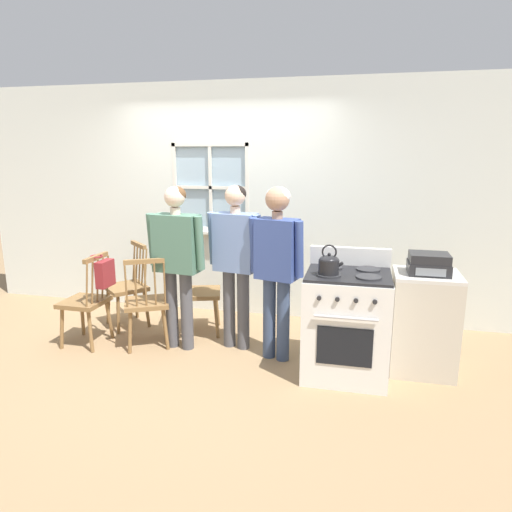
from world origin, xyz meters
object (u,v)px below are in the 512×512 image
(person_teen_center, at_px, (236,252))
(kettle, at_px, (329,264))
(stove, at_px, (346,323))
(stereo, at_px, (429,264))
(chair_near_wall, at_px, (146,304))
(potted_plant, at_px, (197,226))
(handbag, at_px, (105,273))
(chair_by_window, at_px, (86,302))
(side_counter, at_px, (423,323))
(chair_center_cluster, at_px, (128,288))
(person_elderly_left, at_px, (177,252))
(person_adult_right, at_px, (277,256))
(chair_near_stove, at_px, (199,293))

(person_teen_center, relative_size, kettle, 6.54)
(stove, xyz_separation_m, stereo, (0.66, 0.21, 0.51))
(chair_near_wall, height_order, potted_plant, potted_plant)
(kettle, bearing_deg, chair_near_wall, 170.61)
(handbag, bearing_deg, potted_plant, 66.73)
(person_teen_center, bearing_deg, chair_by_window, -159.50)
(stove, distance_m, side_counter, 0.70)
(chair_center_cluster, height_order, side_counter, chair_center_cluster)
(stove, bearing_deg, handbag, 178.33)
(chair_center_cluster, xyz_separation_m, person_elderly_left, (0.79, -0.43, 0.53))
(person_adult_right, bearing_deg, stereo, 15.92)
(chair_by_window, bearing_deg, chair_center_cluster, 165.27)
(person_teen_center, bearing_deg, chair_near_wall, -158.64)
(handbag, bearing_deg, side_counter, 3.05)
(stove, bearing_deg, side_counter, 19.06)
(person_elderly_left, height_order, stove, person_elderly_left)
(chair_by_window, xyz_separation_m, person_elderly_left, (0.94, 0.13, 0.53))
(chair_by_window, relative_size, kettle, 3.78)
(chair_by_window, distance_m, chair_near_stove, 1.14)
(person_elderly_left, distance_m, handbag, 0.75)
(kettle, height_order, potted_plant, potted_plant)
(chair_near_stove, bearing_deg, person_elderly_left, 155.11)
(kettle, distance_m, potted_plant, 2.17)
(stove, bearing_deg, potted_plant, 145.21)
(person_teen_center, bearing_deg, handbag, -157.50)
(person_adult_right, bearing_deg, stove, -0.43)
(chair_by_window, height_order, person_adult_right, person_adult_right)
(person_adult_right, distance_m, kettle, 0.58)
(person_adult_right, bearing_deg, kettle, -17.40)
(handbag, bearing_deg, person_teen_center, 12.09)
(person_elderly_left, xyz_separation_m, potted_plant, (-0.19, 1.07, 0.09))
(handbag, bearing_deg, person_adult_right, 3.49)
(person_teen_center, bearing_deg, kettle, -16.51)
(chair_near_stove, xyz_separation_m, handbag, (-0.77, -0.55, 0.32))
(chair_near_stove, xyz_separation_m, person_teen_center, (0.49, -0.29, 0.54))
(kettle, bearing_deg, person_elderly_left, 167.30)
(person_teen_center, bearing_deg, stove, -6.89)
(chair_near_wall, distance_m, person_teen_center, 1.04)
(chair_center_cluster, bearing_deg, side_counter, 34.64)
(chair_near_stove, bearing_deg, stereo, -117.51)
(person_teen_center, xyz_separation_m, stove, (1.08, -0.34, -0.50))
(chair_by_window, xyz_separation_m, stereo, (3.23, 0.14, 0.55))
(stereo, bearing_deg, kettle, -157.55)
(chair_near_wall, bearing_deg, chair_near_stove, -157.96)
(stove, xyz_separation_m, handbag, (-2.34, 0.07, 0.29))
(person_adult_right, height_order, potted_plant, person_adult_right)
(stereo, bearing_deg, chair_by_window, -177.61)
(stove, distance_m, potted_plant, 2.30)
(person_teen_center, distance_m, person_adult_right, 0.47)
(stove, distance_m, stereo, 0.86)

